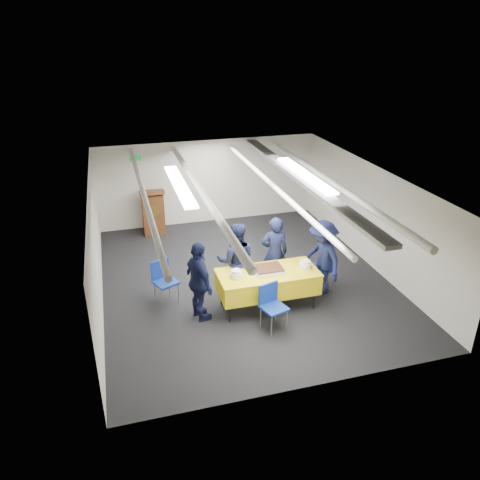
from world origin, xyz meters
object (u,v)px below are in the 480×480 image
serving_table (268,282)px  chair_right (325,264)px  chair_near (271,302)px  sailor_a (274,253)px  sheet_cake (268,269)px  chair_left (163,277)px  podium (153,212)px  sailor_b (236,261)px  sailor_d (322,258)px  sailor_c (199,282)px

serving_table → chair_right: chair_right is taller
chair_near → chair_right: same height
sailor_a → sheet_cake: bearing=68.0°
serving_table → sailor_a: size_ratio=1.23×
chair_left → podium: bearing=86.9°
chair_near → sailor_b: bearing=105.2°
serving_table → podium: podium is taller
sailor_b → sailor_d: size_ratio=1.01×
podium → sailor_c: bearing=-84.8°
podium → sailor_c: size_ratio=0.79×
chair_near → sailor_a: bearing=68.5°
sailor_b → sheet_cake: bearing=148.9°
sheet_cake → sailor_c: size_ratio=0.36×
podium → sailor_d: (2.97, -3.99, 0.18)m
sailor_a → sailor_d: 0.97m
chair_near → sailor_c: bearing=152.0°
sheet_cake → chair_near: size_ratio=0.65×
sheet_cake → chair_near: bearing=-103.6°
sheet_cake → podium: podium is taller
sheet_cake → sailor_a: sailor_a is taller
sailor_a → sailor_c: bearing=30.1°
chair_right → sailor_d: 0.37m
sheet_cake → chair_right: (1.40, 0.39, -0.29)m
serving_table → chair_near: (-0.16, -0.67, -0.03)m
chair_near → sailor_a: (0.54, 1.38, 0.26)m
sailor_b → sailor_c: bearing=49.0°
sheet_cake → sailor_b: size_ratio=0.35×
sheet_cake → chair_near: (-0.17, -0.69, -0.29)m
chair_near → sailor_c: (-1.19, 0.63, 0.26)m
sailor_b → chair_right: bearing=-168.9°
sheet_cake → chair_left: 2.09m
chair_right → sailor_c: 2.80m
serving_table → podium: (-1.73, 4.22, 0.05)m
sheet_cake → chair_near: chair_near is taller
sailor_c → sailor_d: size_ratio=0.99×
chair_near → sailor_a: 1.50m
chair_near → sailor_d: sailor_d is taller
serving_table → sheet_cake: size_ratio=3.44×
sailor_c → chair_near: bearing=-132.6°
sailor_a → sailor_d: bearing=157.2°
chair_right → sailor_c: size_ratio=0.55×
sailor_d → sailor_a: bearing=-131.9°
chair_near → sailor_b: 1.28m
chair_right → chair_left: 3.34m
sheet_cake → sailor_a: size_ratio=0.36×
sailor_c → sheet_cake: bearing=-102.0°
chair_left → sailor_d: 3.21m
podium → chair_right: size_ratio=1.44×
sailor_a → chair_left: bearing=5.0°
sailor_b → sailor_d: bearing=-175.3°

